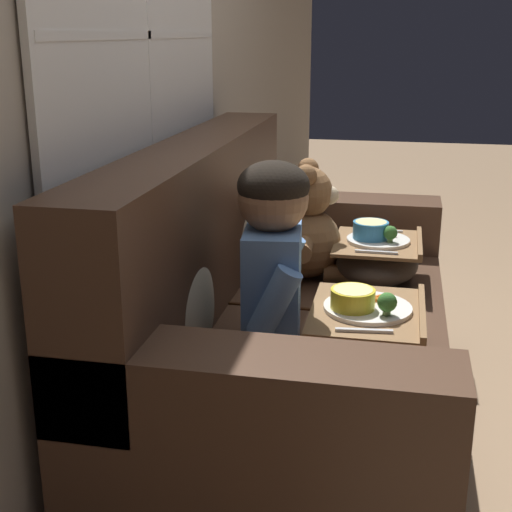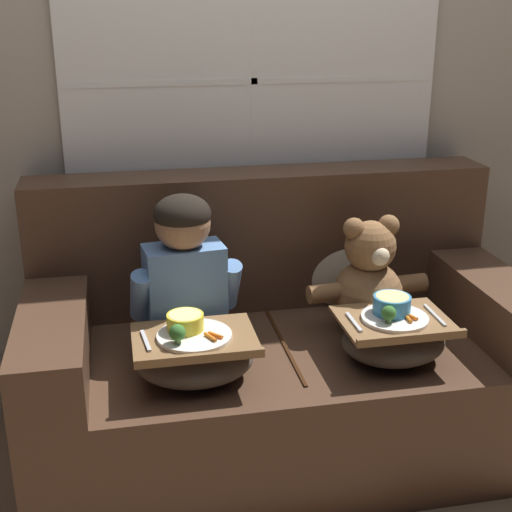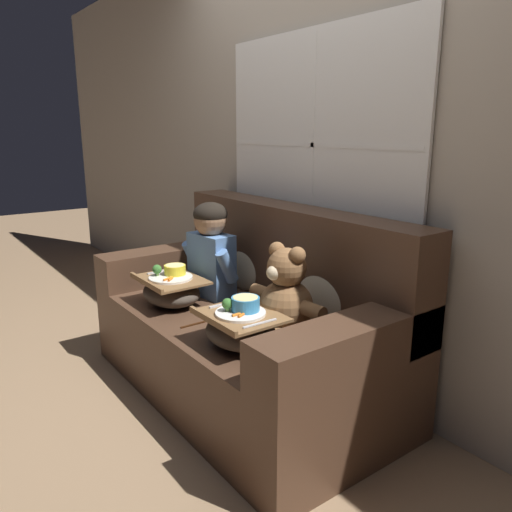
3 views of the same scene
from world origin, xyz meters
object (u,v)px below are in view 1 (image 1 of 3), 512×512
object	(u,v)px
throw_pillow_behind_teddy	(240,228)
lap_tray_teddy	(377,258)
throw_pillow_behind_child	(187,289)
lap_tray_child	(366,332)
child_figure	(273,251)
couch	(279,336)
teddy_bear	(308,229)

from	to	relation	value
throw_pillow_behind_teddy	lap_tray_teddy	xyz separation A→B (m)	(-0.00, -0.51, -0.08)
throw_pillow_behind_child	lap_tray_child	bearing A→B (deg)	-90.18
child_figure	lap_tray_teddy	distance (m)	0.75
couch	child_figure	xyz separation A→B (m)	(-0.33, -0.04, 0.40)
throw_pillow_behind_child	lap_tray_child	size ratio (longest dim) A/B	0.95
couch	lap_tray_child	world-z (taller)	couch
couch	child_figure	bearing A→B (deg)	-173.26
lap_tray_teddy	throw_pillow_behind_teddy	bearing A→B (deg)	89.95
child_figure	teddy_bear	xyz separation A→B (m)	(0.67, -0.00, -0.12)
child_figure	teddy_bear	bearing A→B (deg)	-0.42
throw_pillow_behind_teddy	child_figure	size ratio (longest dim) A/B	0.71
throw_pillow_behind_child	teddy_bear	bearing A→B (deg)	-20.55
lap_tray_teddy	lap_tray_child	bearing A→B (deg)	-180.00
teddy_bear	couch	bearing A→B (deg)	172.44
throw_pillow_behind_child	lap_tray_teddy	world-z (taller)	throw_pillow_behind_child
teddy_bear	lap_tray_child	distance (m)	0.73
couch	throw_pillow_behind_child	xyz separation A→B (m)	(-0.34, 0.21, 0.27)
lap_tray_child	teddy_bear	bearing A→B (deg)	20.72
child_figure	teddy_bear	world-z (taller)	child_figure
throw_pillow_behind_teddy	teddy_bear	size ratio (longest dim) A/B	0.83
lap_tray_child	lap_tray_teddy	distance (m)	0.67
child_figure	teddy_bear	distance (m)	0.68
lap_tray_child	lap_tray_teddy	xyz separation A→B (m)	(0.67, 0.00, 0.00)
teddy_bear	lap_tray_child	bearing A→B (deg)	-159.28
couch	lap_tray_child	bearing A→B (deg)	-138.42
child_figure	lap_tray_child	bearing A→B (deg)	-90.38
throw_pillow_behind_child	throw_pillow_behind_teddy	xyz separation A→B (m)	(0.67, 0.00, -0.00)
throw_pillow_behind_teddy	child_figure	world-z (taller)	child_figure
couch	teddy_bear	bearing A→B (deg)	-7.56
lap_tray_teddy	teddy_bear	bearing A→B (deg)	89.81
couch	teddy_bear	distance (m)	0.44
throw_pillow_behind_teddy	teddy_bear	distance (m)	0.25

